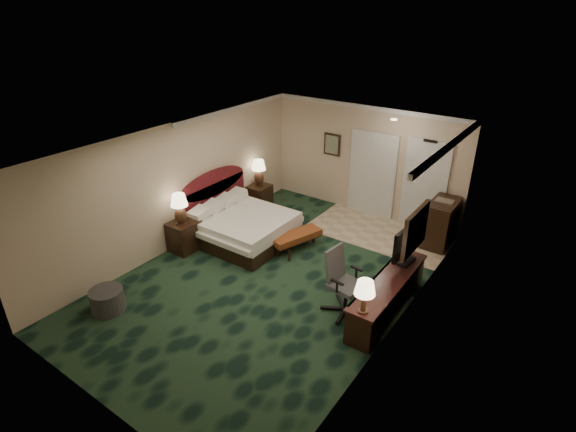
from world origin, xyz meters
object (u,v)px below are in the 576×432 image
Objects in this scene: lamp_near at (180,209)px; tv at (406,244)px; desk_chair at (347,283)px; minibar at (441,223)px; bed_bench at (296,241)px; desk at (387,296)px; nightstand_far at (260,197)px; lamp_far at (259,173)px; bed at (244,228)px; ottoman at (107,300)px; nightstand_near at (185,236)px.

tv is at bearing 15.92° from lamp_near.
desk_chair is 1.15× the size of minibar.
bed_bench is 2.64m from desk.
nightstand_far is at bearing 166.24° from tv.
lamp_far is 4.54m from minibar.
desk is at bearing -25.73° from lamp_far.
nightstand_far is 0.51× the size of desk_chair.
bed_bench is at bearing 179.77° from tv.
tv is at bearing -18.14° from lamp_far.
nightstand_far is 0.66× the size of tv.
desk is at bearing -8.45° from bed.
tv reaches higher than nightstand_far.
tv reaches higher than ottoman.
lamp_near reaches higher than bed.
tv is (4.48, -1.47, 0.09)m from lamp_far.
lamp_far reaches higher than nightstand_far.
desk is 0.75m from desk_chair.
tv reaches higher than minibar.
bed is at bearing -146.70° from minibar.
bed is 1.78m from nightstand_far.
minibar is (2.44, 2.03, 0.31)m from bed_bench.
nightstand_near is 2.62m from nightstand_far.
lamp_far reaches higher than bed.
desk reaches higher than nightstand_far.
lamp_near is at bearing -72.17° from nightstand_near.
bed_bench is 1.25× the size of tv.
minibar reaches higher than ottoman.
lamp_near is 0.66× the size of minibar.
minibar reaches higher than bed.
desk_chair is at bearing 1.63° from nightstand_near.
tv is (4.42, 1.20, 0.69)m from nightstand_near.
desk reaches higher than ottoman.
lamp_near reaches higher than desk_chair.
bed_bench is at bearing 36.45° from lamp_near.
lamp_far reaches higher than ottoman.
nightstand_far is at bearing 90.47° from nightstand_near.
nightstand_near is at bearing 107.83° from lamp_near.
ottoman is at bearing -138.22° from desk_chair.
bed reaches higher than ottoman.
nightstand_far is 4.89m from ottoman.
ottoman is 0.62× the size of tv.
nightstand_near is at bearing -171.22° from desk_chair.
bed reaches higher than nightstand_far.
desk is (4.45, 0.50, 0.00)m from nightstand_near.
lamp_near is at bearing -170.39° from desk_chair.
nightstand_near is at bearing -173.63° from desk.
tv reaches higher than bed_bench.
desk_chair is (3.06, -0.93, 0.28)m from bed.
nightstand_far is (-0.02, 2.62, -0.03)m from nightstand_near.
lamp_far is (-0.85, 1.63, 0.63)m from bed.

